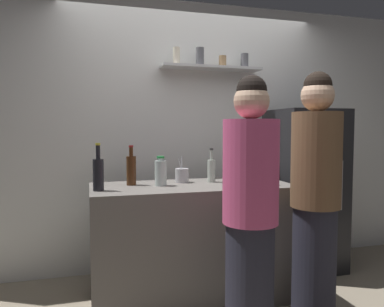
% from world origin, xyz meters
% --- Properties ---
extents(back_wall_assembly, '(4.80, 0.32, 2.60)m').
position_xyz_m(back_wall_assembly, '(0.00, 1.25, 1.30)').
color(back_wall_assembly, white).
rests_on(back_wall_assembly, ground).
extents(refrigerator, '(0.62, 0.66, 1.55)m').
position_xyz_m(refrigerator, '(1.04, 0.85, 0.78)').
color(refrigerator, black).
rests_on(refrigerator, ground).
extents(counter, '(1.59, 0.70, 0.92)m').
position_xyz_m(counter, '(-0.20, 0.50, 0.46)').
color(counter, '#66605B').
rests_on(counter, ground).
extents(baking_pan, '(0.34, 0.24, 0.05)m').
position_xyz_m(baking_pan, '(0.27, 0.38, 0.95)').
color(baking_pan, gray).
rests_on(baking_pan, counter).
extents(utensil_holder, '(0.11, 0.11, 0.22)m').
position_xyz_m(utensil_holder, '(-0.25, 0.64, 0.98)').
color(utensil_holder, '#B2B2B7').
rests_on(utensil_holder, counter).
extents(wine_bottle_pale_glass, '(0.07, 0.07, 0.29)m').
position_xyz_m(wine_bottle_pale_glass, '(-0.01, 0.59, 1.03)').
color(wine_bottle_pale_glass, '#B2BFB2').
rests_on(wine_bottle_pale_glass, counter).
extents(wine_bottle_dark_glass, '(0.08, 0.08, 0.35)m').
position_xyz_m(wine_bottle_dark_glass, '(-0.93, 0.39, 1.05)').
color(wine_bottle_dark_glass, black).
rests_on(wine_bottle_dark_glass, counter).
extents(wine_bottle_amber_glass, '(0.08, 0.08, 0.32)m').
position_xyz_m(wine_bottle_amber_glass, '(-0.67, 0.60, 1.05)').
color(wine_bottle_amber_glass, '#472814').
rests_on(wine_bottle_amber_glass, counter).
extents(water_bottle_plastic, '(0.09, 0.09, 0.23)m').
position_xyz_m(water_bottle_plastic, '(-0.45, 0.51, 1.03)').
color(water_bottle_plastic, silver).
rests_on(water_bottle_plastic, counter).
extents(person_pink_top, '(0.34, 0.34, 1.69)m').
position_xyz_m(person_pink_top, '(-0.05, -0.29, 0.84)').
color(person_pink_top, '#262633').
rests_on(person_pink_top, ground).
extents(person_brown_jacket, '(0.34, 0.34, 1.76)m').
position_xyz_m(person_brown_jacket, '(0.51, -0.12, 0.88)').
color(person_brown_jacket, '#262633').
rests_on(person_brown_jacket, ground).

